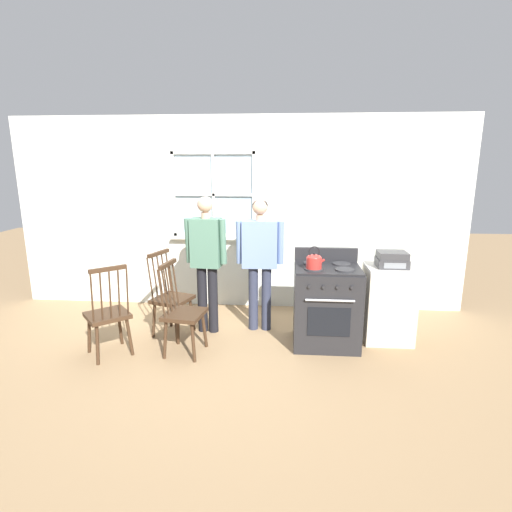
{
  "coord_description": "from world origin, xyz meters",
  "views": [
    {
      "loc": [
        0.72,
        -4.2,
        2.07
      ],
      "look_at": [
        0.36,
        0.32,
        1.0
      ],
      "focal_mm": 28.0,
      "sensor_mm": 36.0,
      "label": 1
    }
  ],
  "objects_px": {
    "person_elderly_left": "(206,254)",
    "stereo": "(392,260)",
    "chair_by_window": "(108,315)",
    "person_teen_center": "(260,253)",
    "side_counter": "(388,303)",
    "chair_near_wall": "(182,313)",
    "chair_center_cluster": "(171,298)",
    "potted_plant": "(201,231)",
    "stove": "(326,305)",
    "kettle": "(314,261)"
  },
  "relations": [
    {
      "from": "potted_plant",
      "to": "side_counter",
      "type": "distance_m",
      "value": 2.69
    },
    {
      "from": "chair_center_cluster",
      "to": "person_elderly_left",
      "type": "height_order",
      "value": "person_elderly_left"
    },
    {
      "from": "potted_plant",
      "to": "stereo",
      "type": "xyz_separation_m",
      "value": [
        2.42,
        -0.99,
        -0.13
      ]
    },
    {
      "from": "chair_by_window",
      "to": "side_counter",
      "type": "bearing_deg",
      "value": 150.7
    },
    {
      "from": "person_elderly_left",
      "to": "stereo",
      "type": "height_order",
      "value": "person_elderly_left"
    },
    {
      "from": "person_elderly_left",
      "to": "side_counter",
      "type": "xyz_separation_m",
      "value": [
        2.16,
        -0.07,
        -0.54
      ]
    },
    {
      "from": "chair_near_wall",
      "to": "person_teen_center",
      "type": "height_order",
      "value": "person_teen_center"
    },
    {
      "from": "chair_near_wall",
      "to": "kettle",
      "type": "height_order",
      "value": "kettle"
    },
    {
      "from": "person_teen_center",
      "to": "side_counter",
      "type": "bearing_deg",
      "value": -7.47
    },
    {
      "from": "person_teen_center",
      "to": "side_counter",
      "type": "distance_m",
      "value": 1.63
    },
    {
      "from": "chair_near_wall",
      "to": "stereo",
      "type": "distance_m",
      "value": 2.44
    },
    {
      "from": "chair_by_window",
      "to": "stove",
      "type": "distance_m",
      "value": 2.42
    },
    {
      "from": "chair_center_cluster",
      "to": "potted_plant",
      "type": "distance_m",
      "value": 1.22
    },
    {
      "from": "person_elderly_left",
      "to": "stereo",
      "type": "xyz_separation_m",
      "value": [
        2.16,
        -0.09,
        -0.01
      ]
    },
    {
      "from": "potted_plant",
      "to": "person_teen_center",
      "type": "bearing_deg",
      "value": -41.13
    },
    {
      "from": "person_elderly_left",
      "to": "stereo",
      "type": "relative_size",
      "value": 4.93
    },
    {
      "from": "person_elderly_left",
      "to": "person_teen_center",
      "type": "relative_size",
      "value": 1.02
    },
    {
      "from": "chair_near_wall",
      "to": "chair_center_cluster",
      "type": "height_order",
      "value": "same"
    },
    {
      "from": "chair_by_window",
      "to": "chair_near_wall",
      "type": "bearing_deg",
      "value": 147.35
    },
    {
      "from": "stove",
      "to": "stereo",
      "type": "bearing_deg",
      "value": 11.17
    },
    {
      "from": "person_teen_center",
      "to": "kettle",
      "type": "xyz_separation_m",
      "value": [
        0.63,
        -0.48,
        0.04
      ]
    },
    {
      "from": "chair_by_window",
      "to": "chair_center_cluster",
      "type": "relative_size",
      "value": 1.0
    },
    {
      "from": "person_elderly_left",
      "to": "side_counter",
      "type": "height_order",
      "value": "person_elderly_left"
    },
    {
      "from": "person_teen_center",
      "to": "kettle",
      "type": "bearing_deg",
      "value": -38.2
    },
    {
      "from": "chair_by_window",
      "to": "person_teen_center",
      "type": "relative_size",
      "value": 0.63
    },
    {
      "from": "chair_near_wall",
      "to": "person_teen_center",
      "type": "relative_size",
      "value": 0.63
    },
    {
      "from": "chair_by_window",
      "to": "kettle",
      "type": "relative_size",
      "value": 4.17
    },
    {
      "from": "person_teen_center",
      "to": "potted_plant",
      "type": "xyz_separation_m",
      "value": [
        -0.89,
        0.78,
        0.14
      ]
    },
    {
      "from": "person_teen_center",
      "to": "kettle",
      "type": "relative_size",
      "value": 6.63
    },
    {
      "from": "person_teen_center",
      "to": "side_counter",
      "type": "height_order",
      "value": "person_teen_center"
    },
    {
      "from": "person_teen_center",
      "to": "stove",
      "type": "height_order",
      "value": "person_teen_center"
    },
    {
      "from": "kettle",
      "to": "potted_plant",
      "type": "distance_m",
      "value": 1.98
    },
    {
      "from": "chair_center_cluster",
      "to": "side_counter",
      "type": "distance_m",
      "value": 2.59
    },
    {
      "from": "chair_center_cluster",
      "to": "person_teen_center",
      "type": "relative_size",
      "value": 0.63
    },
    {
      "from": "stove",
      "to": "chair_center_cluster",
      "type": "bearing_deg",
      "value": 176.43
    },
    {
      "from": "chair_center_cluster",
      "to": "side_counter",
      "type": "xyz_separation_m",
      "value": [
        2.59,
        0.05,
        -0.01
      ]
    },
    {
      "from": "potted_plant",
      "to": "side_counter",
      "type": "xyz_separation_m",
      "value": [
        2.42,
        -0.97,
        -0.67
      ]
    },
    {
      "from": "chair_by_window",
      "to": "stereo",
      "type": "height_order",
      "value": "stereo"
    },
    {
      "from": "chair_by_window",
      "to": "person_teen_center",
      "type": "distance_m",
      "value": 1.86
    },
    {
      "from": "chair_by_window",
      "to": "stereo",
      "type": "distance_m",
      "value": 3.22
    },
    {
      "from": "chair_center_cluster",
      "to": "stereo",
      "type": "height_order",
      "value": "stereo"
    },
    {
      "from": "chair_near_wall",
      "to": "stove",
      "type": "height_order",
      "value": "stove"
    },
    {
      "from": "side_counter",
      "to": "person_teen_center",
      "type": "bearing_deg",
      "value": 173.09
    },
    {
      "from": "chair_center_cluster",
      "to": "person_teen_center",
      "type": "bearing_deg",
      "value": -58.34
    },
    {
      "from": "chair_by_window",
      "to": "potted_plant",
      "type": "bearing_deg",
      "value": -154.2
    },
    {
      "from": "person_teen_center",
      "to": "side_counter",
      "type": "xyz_separation_m",
      "value": [
        1.53,
        -0.18,
        -0.53
      ]
    },
    {
      "from": "chair_by_window",
      "to": "stereo",
      "type": "xyz_separation_m",
      "value": [
        3.11,
        0.62,
        0.53
      ]
    },
    {
      "from": "kettle",
      "to": "side_counter",
      "type": "relative_size",
      "value": 0.27
    },
    {
      "from": "chair_near_wall",
      "to": "person_teen_center",
      "type": "distance_m",
      "value": 1.19
    },
    {
      "from": "person_elderly_left",
      "to": "stereo",
      "type": "distance_m",
      "value": 2.17
    }
  ]
}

